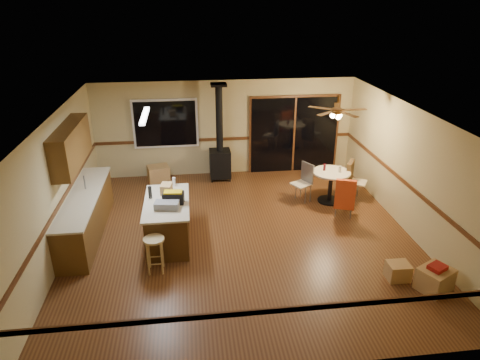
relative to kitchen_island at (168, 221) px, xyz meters
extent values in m
plane|color=#532F17|center=(1.50, 0.00, -0.45)|extent=(7.00, 7.00, 0.00)
plane|color=silver|center=(1.50, 0.00, 2.15)|extent=(7.00, 7.00, 0.00)
plane|color=tan|center=(1.50, 3.50, 0.85)|extent=(7.00, 0.00, 7.00)
plane|color=tan|center=(1.50, -3.50, 0.85)|extent=(7.00, 0.00, 7.00)
plane|color=tan|center=(-2.00, 0.00, 0.85)|extent=(0.00, 7.00, 7.00)
plane|color=tan|center=(5.00, 0.00, 0.85)|extent=(0.00, 7.00, 7.00)
cube|color=black|center=(-0.10, 3.45, 1.05)|extent=(1.72, 0.10, 1.32)
cube|color=black|center=(3.40, 3.45, 0.60)|extent=(2.52, 0.10, 2.10)
cube|color=#5A3916|center=(-1.70, 0.50, -0.02)|extent=(0.60, 3.00, 0.86)
cube|color=#C5B898|center=(-1.70, 0.50, 0.43)|extent=(0.64, 3.04, 0.04)
cube|color=#5A3916|center=(-1.83, 0.70, 1.45)|extent=(0.35, 2.00, 0.80)
cube|color=#452B11|center=(0.00, 0.00, -0.02)|extent=(0.80, 1.60, 0.86)
cube|color=#C5B898|center=(0.00, 0.00, 0.43)|extent=(0.88, 1.68, 0.04)
cube|color=black|center=(1.30, 3.05, 0.00)|extent=(0.55, 0.50, 0.75)
cylinder|color=black|center=(1.30, 3.05, 1.26)|extent=(0.18, 0.18, 1.77)
cylinder|color=brown|center=(3.82, 1.36, 1.80)|extent=(0.24, 0.24, 0.10)
cylinder|color=brown|center=(3.82, 1.36, 2.07)|extent=(0.05, 0.05, 0.16)
sphere|color=#FFD88C|center=(3.82, 1.36, 1.68)|extent=(0.16, 0.16, 0.16)
cube|color=white|center=(-0.30, 0.30, 2.11)|extent=(0.10, 1.20, 0.04)
cube|color=slate|center=(0.02, -0.31, 0.52)|extent=(0.49, 0.32, 0.14)
cube|color=black|center=(0.15, -0.09, 0.56)|extent=(0.43, 0.26, 0.23)
cube|color=gold|center=(0.15, -0.09, 0.69)|extent=(0.36, 0.22, 0.03)
cube|color=#A57D49|center=(0.00, 0.40, 0.54)|extent=(0.25, 0.32, 0.19)
cylinder|color=black|center=(-0.32, 0.19, 0.57)|extent=(0.09, 0.09, 0.25)
cylinder|color=#D84C8C|center=(0.04, -0.11, 0.55)|extent=(0.09, 0.09, 0.21)
cylinder|color=white|center=(0.14, 0.72, 0.54)|extent=(0.08, 0.08, 0.19)
cylinder|color=tan|center=(-0.20, -1.02, -0.11)|extent=(0.49, 0.49, 0.68)
cylinder|color=#0C1DB0|center=(0.13, -0.63, -0.32)|extent=(0.42, 0.42, 0.27)
cylinder|color=black|center=(3.82, 1.36, -0.43)|extent=(0.56, 0.56, 0.04)
cylinder|color=black|center=(3.82, 1.36, -0.06)|extent=(0.10, 0.10, 0.70)
cylinder|color=#C5B898|center=(3.82, 1.36, 0.31)|extent=(0.90, 0.90, 0.04)
cylinder|color=#590C14|center=(3.67, 1.46, 0.41)|extent=(0.07, 0.07, 0.16)
cylinder|color=beige|center=(4.00, 1.31, 0.40)|extent=(0.08, 0.08, 0.15)
cube|color=#C3B491|center=(3.12, 1.46, 0.00)|extent=(0.54, 0.54, 0.03)
cube|color=slate|center=(3.29, 1.56, 0.25)|extent=(0.22, 0.36, 0.50)
cube|color=#C3B491|center=(3.92, 0.66, 0.00)|extent=(0.51, 0.51, 0.03)
cube|color=slate|center=(3.86, 0.49, 0.25)|extent=(0.39, 0.16, 0.50)
cube|color=#C63E16|center=(3.85, 0.47, 0.15)|extent=(0.45, 0.24, 0.70)
cube|color=#C3B491|center=(4.52, 1.41, 0.00)|extent=(0.55, 0.55, 0.03)
cube|color=slate|center=(4.36, 1.51, 0.25)|extent=(0.24, 0.36, 0.50)
cube|color=#432F19|center=(4.35, 1.52, 0.15)|extent=(0.32, 0.43, 0.70)
cube|color=#A57D49|center=(-0.36, 3.10, -0.23)|extent=(0.63, 0.55, 0.44)
cube|color=#A57D49|center=(4.54, -2.14, -0.25)|extent=(0.68, 0.64, 0.41)
cube|color=#A57D49|center=(4.06, -1.78, -0.30)|extent=(0.39, 0.33, 0.31)
cube|color=maroon|center=(4.54, -2.14, -0.01)|extent=(0.35, 0.33, 0.07)
camera|label=1|loc=(0.52, -7.66, 4.20)|focal=32.00mm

